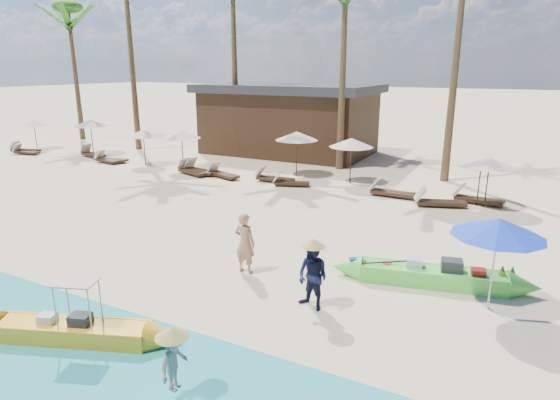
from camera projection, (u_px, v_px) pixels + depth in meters
The scene contains 30 objects.
ground at pixel (268, 288), 11.76m from camera, with size 240.00×240.00×0.00m, color beige.
green_canoe at pixel (432, 276), 11.87m from camera, with size 5.65×1.54×0.73m.
yellow_canoe at pixel (72, 331), 9.44m from camera, with size 4.88×2.10×1.32m.
tourist at pixel (245, 243), 12.43m from camera, with size 0.61×0.40×1.68m, color tan.
vendor_green at pixel (313, 277), 10.55m from camera, with size 0.77×0.60×1.58m, color #121633.
vendor_yellow at pixel (174, 362), 7.66m from camera, with size 0.67×0.39×1.04m, color gray.
blue_umbrella at pixel (499, 227), 10.23m from camera, with size 2.02×2.02×2.18m.
resort_parasol_0 at pixel (34, 123), 31.08m from camera, with size 1.89×1.89×1.94m.
lounger_0_left at pixel (24, 149), 30.08m from camera, with size 2.03×1.06×0.66m.
lounger_0_right at pixel (25, 151), 29.55m from camera, with size 1.78×0.78×0.58m.
resort_parasol_1 at pixel (90, 123), 29.13m from camera, with size 2.12×2.12×2.18m.
lounger_1_left at pixel (92, 154), 28.63m from camera, with size 2.05×1.02×0.67m.
lounger_1_right at pixel (110, 159), 27.06m from camera, with size 1.96×0.97×0.64m.
resort_parasol_2 at pixel (143, 133), 25.96m from camera, with size 1.92×1.92×1.98m.
lounger_2_left at pixel (106, 159), 26.95m from camera, with size 1.87×0.81×0.61m.
resort_parasol_3 at pixel (182, 134), 24.70m from camera, with size 2.04×2.04×2.11m.
lounger_3_left at pixel (191, 170), 24.03m from camera, with size 2.06×1.19×0.67m.
lounger_3_right at pixel (200, 170), 24.16m from camera, with size 2.05×1.00×0.67m.
resort_parasol_4 at pixel (297, 136), 23.33m from camera, with size 2.18×2.18×2.24m.
lounger_4_left at pixel (222, 173), 23.38m from camera, with size 1.98×1.13×0.64m.
lounger_4_right at pixel (273, 177), 22.48m from camera, with size 1.94×0.64×0.65m.
resort_parasol_5 at pixel (351, 143), 21.78m from camera, with size 2.09×2.09×2.15m.
lounger_5_left at pixel (289, 182), 21.70m from camera, with size 1.76×1.03×0.57m.
resort_parasol_6 at pixel (482, 162), 18.35m from camera, with size 1.89×1.89×1.95m.
lounger_6_left at pixel (390, 191), 19.96m from camera, with size 1.97×0.64×0.66m.
lounger_6_right at pixel (437, 201), 18.52m from camera, with size 2.07×1.21×0.67m.
resort_parasol_7 at pixel (490, 162), 18.04m from camera, with size 1.94×1.94×2.00m.
lounger_7_left at pixel (475, 198), 18.94m from camera, with size 2.01×0.84×0.66m.
palm_0 at pixel (70, 27), 33.59m from camera, with size 2.08×2.08×9.90m.
pavilion_west at pixel (289, 118), 29.64m from camera, with size 10.80×6.60×4.30m.
Camera 1 is at (5.16, -9.37, 5.36)m, focal length 30.00 mm.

